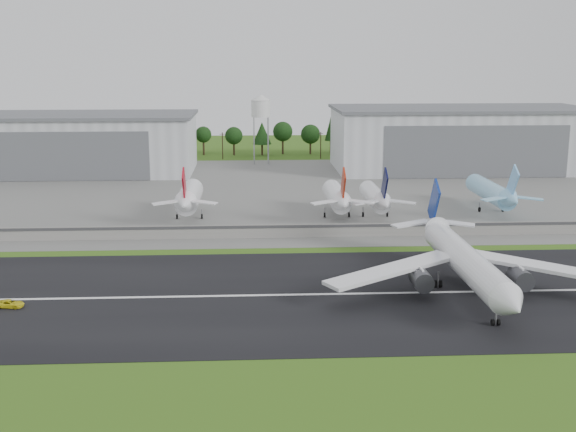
{
  "coord_description": "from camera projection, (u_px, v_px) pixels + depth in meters",
  "views": [
    {
      "loc": [
        -9.6,
        -121.95,
        44.86
      ],
      "look_at": [
        -1.11,
        40.0,
        9.0
      ],
      "focal_mm": 45.0,
      "sensor_mm": 36.0,
      "label": 1
    }
  ],
  "objects": [
    {
      "name": "water_tower",
      "position": [
        261.0,
        106.0,
        303.92
      ],
      "size": [
        8.4,
        8.4,
        29.4
      ],
      "color": "#99999E",
      "rests_on": "ground"
    },
    {
      "name": "parked_jet_navy",
      "position": [
        376.0,
        198.0,
        203.74
      ],
      "size": [
        7.36,
        31.29,
        16.43
      ],
      "color": "white",
      "rests_on": "ground"
    },
    {
      "name": "hangar_east",
      "position": [
        460.0,
        138.0,
        291.01
      ],
      "size": [
        102.0,
        47.0,
        25.2
      ],
      "color": "silver",
      "rests_on": "ground"
    },
    {
      "name": "parked_jet_red_b",
      "position": [
        338.0,
        197.0,
        203.17
      ],
      "size": [
        7.36,
        31.29,
        16.61
      ],
      "color": "white",
      "rests_on": "ground"
    },
    {
      "name": "utility_poles",
      "position": [
        272.0,
        159.0,
        324.11
      ],
      "size": [
        230.0,
        3.0,
        12.0
      ],
      "primitive_type": null,
      "color": "black",
      "rests_on": "ground"
    },
    {
      "name": "blast_fence",
      "position": [
        289.0,
        231.0,
        182.32
      ],
      "size": [
        240.0,
        0.61,
        3.5
      ],
      "color": "gray",
      "rests_on": "ground"
    },
    {
      "name": "parked_jet_red_a",
      "position": [
        188.0,
        198.0,
        201.01
      ],
      "size": [
        7.36,
        31.29,
        16.94
      ],
      "color": "white",
      "rests_on": "ground"
    },
    {
      "name": "hangar_west",
      "position": [
        71.0,
        143.0,
        283.3
      ],
      "size": [
        97.0,
        44.0,
        23.2
      ],
      "color": "silver",
      "rests_on": "ground"
    },
    {
      "name": "treeline",
      "position": [
        271.0,
        154.0,
        338.73
      ],
      "size": [
        320.0,
        16.0,
        22.0
      ],
      "primitive_type": null,
      "color": "black",
      "rests_on": "ground"
    },
    {
      "name": "apron",
      "position": [
        279.0,
        191.0,
        246.09
      ],
      "size": [
        320.0,
        150.0,
        0.1
      ],
      "primitive_type": "cube",
      "color": "slate",
      "rests_on": "ground"
    },
    {
      "name": "ground",
      "position": [
        306.0,
        313.0,
        129.09
      ],
      "size": [
        600.0,
        600.0,
        0.0
      ],
      "primitive_type": "plane",
      "color": "#325B15",
      "rests_on": "ground"
    },
    {
      "name": "runway_centerline",
      "position": [
        302.0,
        295.0,
        138.82
      ],
      "size": [
        220.0,
        1.0,
        0.02
      ],
      "primitive_type": "cube",
      "color": "white",
      "rests_on": "runway"
    },
    {
      "name": "ground_vehicle",
      "position": [
        10.0,
        304.0,
        131.57
      ],
      "size": [
        5.38,
        3.0,
        1.42
      ],
      "primitive_type": "imported",
      "rotation": [
        0.0,
        0.0,
        1.44
      ],
      "color": "yellow",
      "rests_on": "runway"
    },
    {
      "name": "parked_jet_skyblue",
      "position": [
        494.0,
        193.0,
        210.43
      ],
      "size": [
        7.36,
        37.29,
        16.67
      ],
      "color": "#8FD2F7",
      "rests_on": "ground"
    },
    {
      "name": "runway",
      "position": [
        302.0,
        295.0,
        138.83
      ],
      "size": [
        320.0,
        60.0,
        0.1
      ],
      "primitive_type": "cube",
      "color": "black",
      "rests_on": "ground"
    },
    {
      "name": "main_airliner",
      "position": [
        467.0,
        269.0,
        138.99
      ],
      "size": [
        57.29,
        59.0,
        18.17
      ],
      "rotation": [
        0.0,
        0.0,
        3.14
      ],
      "color": "white",
      "rests_on": "runway"
    }
  ]
}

